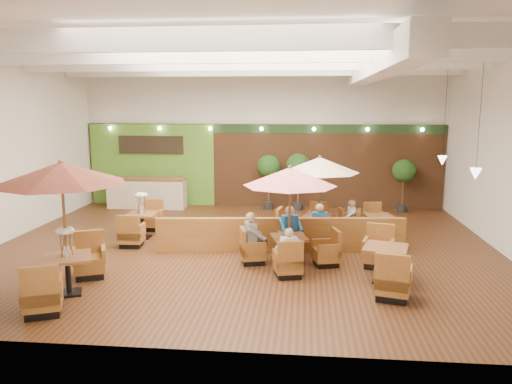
# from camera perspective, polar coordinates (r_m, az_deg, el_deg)

# --- Properties ---
(room) EXTENTS (14.04, 14.00, 5.52)m
(room) POSITION_cam_1_polar(r_m,az_deg,el_deg) (14.72, 0.07, 8.67)
(room) COLOR #381E0F
(room) RESTS_ON ground
(service_counter) EXTENTS (3.00, 0.75, 1.18)m
(service_counter) POSITION_cam_1_polar(r_m,az_deg,el_deg) (19.79, -12.34, -0.11)
(service_counter) COLOR beige
(service_counter) RESTS_ON ground
(booth_divider) EXTENTS (6.75, 0.86, 0.94)m
(booth_divider) POSITION_cam_1_polar(r_m,az_deg,el_deg) (13.61, 2.83, -4.91)
(booth_divider) COLOR brown
(booth_divider) RESTS_ON ground
(table_0) EXTENTS (2.65, 3.00, 2.86)m
(table_0) POSITION_cam_1_polar(r_m,az_deg,el_deg) (10.93, -21.23, -0.15)
(table_0) COLOR brown
(table_0) RESTS_ON ground
(table_1) EXTENTS (2.56, 2.56, 2.51)m
(table_1) POSITION_cam_1_polar(r_m,az_deg,el_deg) (12.25, 3.88, -0.59)
(table_1) COLOR brown
(table_1) RESTS_ON ground
(table_2) EXTENTS (2.53, 2.53, 2.51)m
(table_2) POSITION_cam_1_polar(r_m,az_deg,el_deg) (14.71, 7.25, 1.12)
(table_2) COLOR brown
(table_2) RESTS_ON ground
(table_3) EXTENTS (0.90, 2.57, 1.54)m
(table_3) POSITION_cam_1_polar(r_m,az_deg,el_deg) (15.36, -12.87, -3.34)
(table_3) COLOR brown
(table_3) RESTS_ON ground
(table_4) EXTENTS (1.14, 2.91, 1.04)m
(table_4) POSITION_cam_1_polar(r_m,az_deg,el_deg) (11.71, 14.52, -8.05)
(table_4) COLOR brown
(table_4) RESTS_ON ground
(table_5) EXTENTS (1.65, 2.40, 0.87)m
(table_5) POSITION_cam_1_polar(r_m,az_deg,el_deg) (15.46, 12.86, -3.90)
(table_5) COLOR brown
(table_5) RESTS_ON ground
(topiary_0) EXTENTS (0.90, 0.90, 2.09)m
(topiary_0) POSITION_cam_1_polar(r_m,az_deg,el_deg) (18.94, 1.47, 2.65)
(topiary_0) COLOR black
(topiary_0) RESTS_ON ground
(topiary_1) EXTENTS (0.93, 0.93, 2.15)m
(topiary_1) POSITION_cam_1_polar(r_m,az_deg,el_deg) (18.88, 4.84, 2.73)
(topiary_1) COLOR black
(topiary_1) RESTS_ON ground
(topiary_2) EXTENTS (0.85, 0.85, 1.98)m
(topiary_2) POSITION_cam_1_polar(r_m,az_deg,el_deg) (19.25, 16.53, 2.11)
(topiary_2) COLOR black
(topiary_2) RESTS_ON ground
(diner_0) EXTENTS (0.40, 0.38, 0.72)m
(diner_0) POSITION_cam_1_polar(r_m,az_deg,el_deg) (11.59, 3.69, -6.22)
(diner_0) COLOR white
(diner_0) RESTS_ON ground
(diner_1) EXTENTS (0.46, 0.43, 0.84)m
(diner_1) POSITION_cam_1_polar(r_m,az_deg,el_deg) (13.35, 3.96, -3.87)
(diner_1) COLOR #226096
(diner_1) RESTS_ON ground
(diner_2) EXTENTS (0.42, 0.47, 0.86)m
(diner_2) POSITION_cam_1_polar(r_m,az_deg,el_deg) (12.52, -0.37, -4.74)
(diner_2) COLOR gray
(diner_2) RESTS_ON ground
(diner_3) EXTENTS (0.41, 0.33, 0.81)m
(diner_3) POSITION_cam_1_polar(r_m,az_deg,el_deg) (13.99, 7.27, -3.32)
(diner_3) COLOR #226096
(diner_3) RESTS_ON ground
(diner_4) EXTENTS (0.30, 0.37, 0.76)m
(diner_4) POSITION_cam_1_polar(r_m,az_deg,el_deg) (14.94, 10.68, -2.65)
(diner_4) COLOR white
(diner_4) RESTS_ON ground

